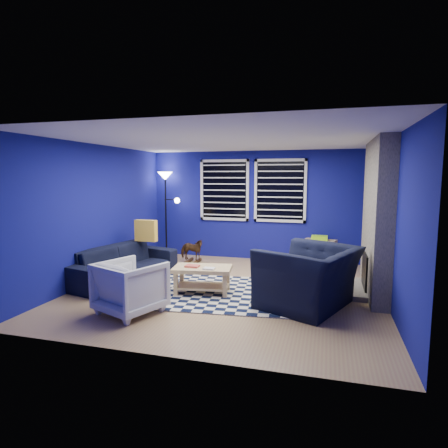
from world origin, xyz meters
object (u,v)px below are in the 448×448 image
Objects in this scene: cabinet at (319,252)px; armchair_big at (309,277)px; rocking_horse at (191,250)px; sofa at (124,263)px; armchair_bent at (131,287)px; tv at (372,203)px; coffee_table at (202,274)px; floor_lamp at (166,188)px.

armchair_big is at bearing -74.69° from cabinet.
rocking_horse is 0.75× the size of cabinet.
armchair_bent is at bearing -133.53° from sofa.
tv is 3.79m from coffee_table.
coffee_table is at bearing -72.30° from armchair_big.
cabinet reaches higher than rocking_horse.
coffee_table is (-1.71, 0.16, -0.12)m from armchair_big.
tv is 0.99× the size of coffee_table.
floor_lamp is (-0.12, 2.20, 1.34)m from sofa.
armchair_bent is 0.40× the size of floor_lamp.
sofa is 1.09× the size of floor_lamp.
sofa reaches higher than rocking_horse.
tv reaches higher than cabinet.
armchair_big is 2.38× the size of rocking_horse.
armchair_big is 1.36× the size of coffee_table.
armchair_bent reaches higher than sofa.
tv is at bearing -80.19° from rocking_horse.
tv is at bearing 39.77° from coffee_table.
sofa is 1.61× the size of armchair_big.
rocking_horse is at bearing -11.53° from sofa.
armchair_bent is at bearing -45.55° from armchair_big.
armchair_big is 1.73m from coffee_table.
tv is 4.98m from sofa.
rocking_horse reaches higher than coffee_table.
tv is at bearing 179.68° from armchair_big.
tv is 1.74× the size of rocking_horse.
tv reaches higher than coffee_table.
armchair_bent is (-2.40, -0.93, -0.07)m from armchair_big.
armchair_big is 1.67× the size of armchair_bent.
cabinet is at bearing -73.13° from rocking_horse.
coffee_table is 0.50× the size of floor_lamp.
coffee_table is (0.69, 1.10, -0.05)m from armchair_bent.
sofa is 2.18× the size of coffee_table.
coffee_table is 3.40m from floor_lamp.
armchair_bent is at bearing -73.45° from floor_lamp.
tv is 2.88m from armchair_big.
armchair_big is at bearing -86.06° from sofa.
armchair_big is 1.78× the size of cabinet.
floor_lamp reaches higher than armchair_bent.
tv is 1.52m from cabinet.
floor_lamp is (-1.78, 2.57, 1.33)m from coffee_table.
rocking_horse is (-3.72, -0.35, -1.09)m from tv.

